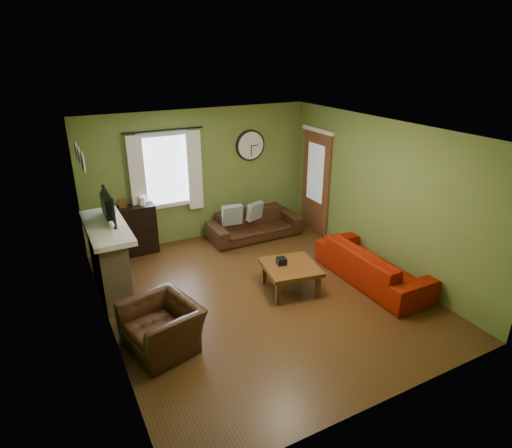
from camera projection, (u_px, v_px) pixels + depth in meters
name	position (u px, v px, depth m)	size (l,w,h in m)	color
floor	(262.00, 294.00, 6.84)	(4.60, 5.20, 0.00)	#462A12
ceiling	(263.00, 131.00, 5.84)	(4.60, 5.20, 0.00)	white
wall_left	(101.00, 250.00, 5.36)	(0.00, 5.20, 2.60)	olive
wall_right	(380.00, 196.00, 7.33)	(0.00, 5.20, 2.60)	olive
wall_back	(200.00, 176.00, 8.47)	(4.60, 0.00, 2.60)	olive
wall_front	(388.00, 306.00, 4.21)	(4.60, 0.00, 2.60)	olive
fireplace	(109.00, 262.00, 6.67)	(0.40, 1.40, 1.10)	tan
firebox	(123.00, 273.00, 6.85)	(0.04, 0.60, 0.55)	black
mantel	(106.00, 227.00, 6.46)	(0.58, 1.60, 0.08)	white
tv	(104.00, 211.00, 6.51)	(0.60, 0.08, 0.35)	black
tv_screen	(109.00, 206.00, 6.52)	(0.02, 0.62, 0.36)	#994C3F
medallion_left	(83.00, 162.00, 5.66)	(0.28, 0.28, 0.03)	white
medallion_mid	(80.00, 156.00, 5.94)	(0.28, 0.28, 0.03)	white
medallion_right	(77.00, 151.00, 6.23)	(0.28, 0.28, 0.03)	white
window_pane	(165.00, 170.00, 8.08)	(1.00, 0.02, 1.30)	silver
curtain_rod	(163.00, 130.00, 7.70)	(0.03, 0.03, 1.50)	black
curtain_left	(138.00, 178.00, 7.78)	(0.28, 0.04, 1.55)	white
curtain_right	(195.00, 171.00, 8.25)	(0.28, 0.04, 1.55)	white
wall_clock	(251.00, 146.00, 8.71)	(0.64, 0.06, 0.64)	white
door	(316.00, 182.00, 8.92)	(0.05, 0.90, 2.10)	brown
bookshelf	(135.00, 230.00, 8.02)	(0.80, 0.34, 0.95)	black
book	(133.00, 201.00, 8.07)	(0.15, 0.21, 0.02)	#573113
sofa_brown	(255.00, 224.00, 8.80)	(1.90, 0.74, 0.55)	#331B0F
pillow_left	(255.00, 211.00, 8.74)	(0.37, 0.11, 0.37)	gray
pillow_right	(232.00, 215.00, 8.55)	(0.41, 0.12, 0.41)	gray
sofa_red	(372.00, 264.00, 7.12)	(2.10, 0.82, 0.61)	#7D1202
armchair	(162.00, 326.00, 5.54)	(0.96, 0.84, 0.62)	#331B0F
coffee_table	(290.00, 278.00, 6.88)	(0.83, 0.83, 0.44)	#573113
tissue_box	(281.00, 267.00, 6.86)	(0.14, 0.14, 0.11)	black
wine_glass_a	(113.00, 230.00, 5.98)	(0.07, 0.07, 0.21)	white
wine_glass_b	(112.00, 228.00, 6.05)	(0.07, 0.07, 0.21)	white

